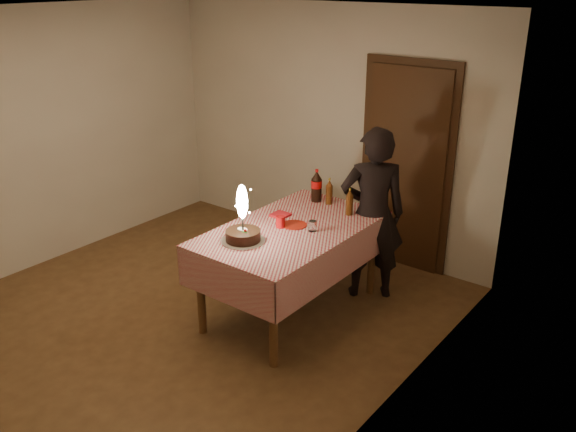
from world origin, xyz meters
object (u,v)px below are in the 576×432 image
at_px(red_cup, 280,222).
at_px(cola_bottle, 317,186).
at_px(red_plate, 294,225).
at_px(clear_cup, 313,226).
at_px(amber_bottle_left, 329,192).
at_px(photographer, 372,214).
at_px(amber_bottle_right, 349,202).
at_px(dining_table, 292,239).
at_px(birthday_cake, 243,228).

relative_size(red_cup, cola_bottle, 0.31).
xyz_separation_m(red_plate, clear_cup, (0.20, -0.00, 0.04)).
xyz_separation_m(red_plate, red_cup, (-0.07, -0.10, 0.05)).
bearing_deg(clear_cup, amber_bottle_left, 112.01).
xyz_separation_m(red_cup, amber_bottle_left, (0.01, 0.73, 0.07)).
relative_size(red_plate, photographer, 0.13).
distance_m(amber_bottle_left, photographer, 0.47).
relative_size(cola_bottle, photographer, 0.19).
distance_m(clear_cup, photographer, 0.70).
relative_size(cola_bottle, amber_bottle_right, 1.25).
bearing_deg(red_cup, dining_table, 32.83).
bearing_deg(amber_bottle_right, clear_cup, -95.23).
bearing_deg(red_plate, photographer, 59.28).
bearing_deg(amber_bottle_right, red_cup, -117.15).
relative_size(red_plate, amber_bottle_left, 0.86).
bearing_deg(clear_cup, red_cup, -158.86).
relative_size(birthday_cake, amber_bottle_right, 1.91).
distance_m(red_cup, amber_bottle_left, 0.73).
bearing_deg(cola_bottle, dining_table, -72.69).
bearing_deg(dining_table, clear_cup, 15.33).
height_order(dining_table, red_cup, red_cup).
bearing_deg(cola_bottle, amber_bottle_left, 3.55).
relative_size(clear_cup, amber_bottle_right, 0.35).
height_order(cola_bottle, photographer, photographer).
distance_m(dining_table, clear_cup, 0.25).
bearing_deg(birthday_cake, red_cup, 81.04).
relative_size(red_cup, photographer, 0.06).
height_order(dining_table, cola_bottle, cola_bottle).
bearing_deg(amber_bottle_left, red_plate, -84.79).
relative_size(amber_bottle_left, amber_bottle_right, 1.00).
xyz_separation_m(dining_table, birthday_cake, (-0.15, -0.46, 0.22)).
bearing_deg(dining_table, amber_bottle_right, 67.41).
bearing_deg(cola_bottle, birthday_cake, -86.87).
relative_size(red_plate, amber_bottle_right, 0.86).
xyz_separation_m(dining_table, clear_cup, (0.19, 0.05, 0.15)).
bearing_deg(red_plate, birthday_cake, -104.76).
height_order(red_plate, cola_bottle, cola_bottle).
distance_m(dining_table, red_cup, 0.19).
height_order(red_plate, red_cup, red_cup).
distance_m(dining_table, birthday_cake, 0.53).
height_order(red_cup, amber_bottle_right, amber_bottle_right).
distance_m(birthday_cake, amber_bottle_left, 1.14).
distance_m(birthday_cake, cola_bottle, 1.13).
xyz_separation_m(amber_bottle_left, photographer, (0.45, 0.04, -0.13)).
bearing_deg(red_plate, dining_table, -79.53).
distance_m(red_cup, amber_bottle_right, 0.69).
relative_size(dining_table, amber_bottle_left, 6.75).
distance_m(dining_table, red_plate, 0.13).
bearing_deg(amber_bottle_right, birthday_cake, -110.30).
height_order(red_plate, clear_cup, clear_cup).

